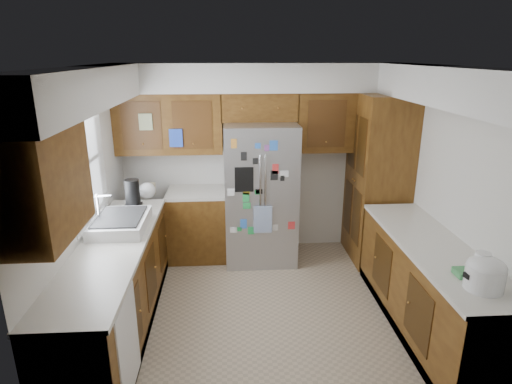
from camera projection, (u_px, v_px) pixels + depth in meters
floor at (268, 307)px, 4.61m from camera, size 3.60×3.60×0.00m
room_shell at (256, 134)px, 4.38m from camera, size 3.64×3.24×2.52m
left_counter_run at (138, 275)px, 4.42m from camera, size 1.36×3.20×0.92m
right_counter_run at (428, 292)px, 4.12m from camera, size 0.63×2.25×0.92m
pantry at (378, 179)px, 5.46m from camera, size 0.60×0.90×2.15m
fridge at (260, 193)px, 5.47m from camera, size 0.90×0.79×1.80m
bridge_cabinet at (259, 107)px, 5.36m from camera, size 0.96×0.34×0.35m
fridge_top_items at (255, 82)px, 5.26m from camera, size 0.52×0.32×0.29m
sink_assembly at (120, 222)px, 4.30m from camera, size 0.52×0.70×0.37m
left_counter_clutter at (138, 194)px, 4.97m from camera, size 0.36×0.85×0.38m
rice_cooker at (485, 273)px, 3.18m from camera, size 0.30×0.29×0.25m
paper_towel at (481, 268)px, 3.26m from camera, size 0.12×0.12×0.26m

